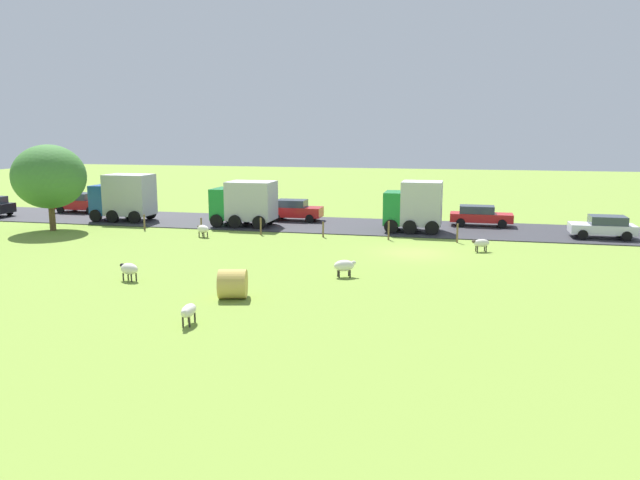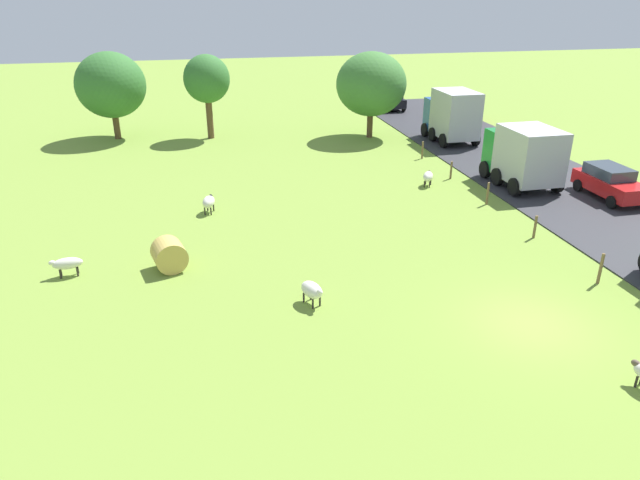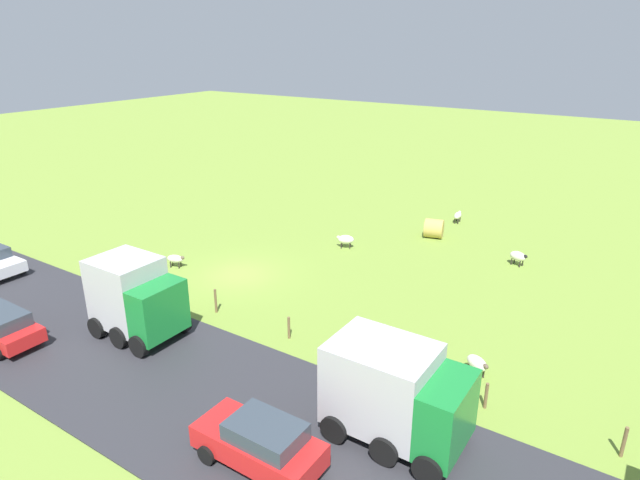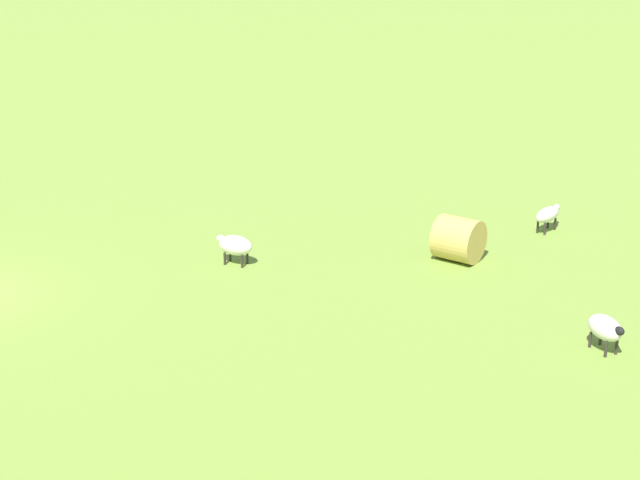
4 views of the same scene
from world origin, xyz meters
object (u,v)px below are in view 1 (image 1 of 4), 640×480
at_px(sheep_0, 188,311).
at_px(car_1, 295,210).
at_px(tree_1, 49,177).
at_px(truck_1, 124,196).
at_px(sheep_1, 203,229).
at_px(sheep_2, 129,269).
at_px(car_2, 81,202).
at_px(hay_bale_0, 233,284).
at_px(sheep_3, 344,266).
at_px(truck_2, 415,206).
at_px(car_0, 604,226).
at_px(truck_0, 245,202).
at_px(sheep_4, 481,243).
at_px(car_6, 480,215).

xyz_separation_m(sheep_0, car_1, (26.34, 3.24, 0.37)).
bearing_deg(tree_1, truck_1, -27.22).
xyz_separation_m(sheep_0, sheep_1, (17.84, 7.29, 0.02)).
relative_size(sheep_2, car_2, 0.26).
bearing_deg(tree_1, hay_bale_0, -126.37).
bearing_deg(sheep_3, tree_1, 68.21).
height_order(tree_1, car_2, tree_1).
bearing_deg(truck_2, car_0, -89.38).
bearing_deg(truck_0, sheep_4, -109.53).
bearing_deg(car_6, car_0, -114.55).
distance_m(tree_1, car_6, 31.40).
relative_size(sheep_1, car_6, 0.25).
bearing_deg(car_0, sheep_4, 128.67).
height_order(sheep_0, sheep_3, sheep_3).
height_order(hay_bale_0, truck_1, truck_1).
distance_m(sheep_3, truck_2, 14.61).
bearing_deg(hay_bale_0, sheep_1, 28.34).
bearing_deg(car_0, car_6, 65.45).
bearing_deg(hay_bale_0, sheep_0, 176.21).
height_order(truck_2, car_2, truck_2).
xyz_separation_m(sheep_0, sheep_3, (8.77, -4.18, 0.03)).
xyz_separation_m(sheep_0, sheep_2, (5.64, 5.71, 0.04)).
distance_m(sheep_0, sheep_4, 20.07).
bearing_deg(hay_bale_0, truck_2, -17.66).
height_order(sheep_0, sheep_1, sheep_1).
height_order(sheep_1, car_6, car_6).
bearing_deg(sheep_3, sheep_2, 107.55).
bearing_deg(sheep_1, sheep_2, -172.61).
height_order(sheep_4, tree_1, tree_1).
distance_m(sheep_3, truck_0, 17.55).
bearing_deg(car_1, car_2, 88.45).
bearing_deg(car_1, sheep_4, -123.85).
relative_size(sheep_2, tree_1, 0.19).
bearing_deg(car_6, sheep_1, 116.31).
bearing_deg(car_6, tree_1, 106.43).
xyz_separation_m(hay_bale_0, car_0, (19.43, -18.59, 0.21)).
bearing_deg(car_2, car_0, -94.94).
distance_m(sheep_1, sheep_4, 18.17).
relative_size(truck_2, car_1, 0.94).
relative_size(sheep_3, car_0, 0.29).
bearing_deg(car_1, hay_bale_0, -171.16).
relative_size(sheep_2, truck_2, 0.29).
xyz_separation_m(hay_bale_0, car_2, (23.02, 22.92, 0.30)).
bearing_deg(truck_1, car_2, 60.62).
xyz_separation_m(car_0, car_6, (3.60, 7.87, 0.01)).
height_order(hay_bale_0, truck_0, truck_0).
height_order(sheep_4, truck_0, truck_0).
bearing_deg(hay_bale_0, sheep_4, -39.11).
distance_m(truck_2, car_2, 29.32).
distance_m(truck_1, car_0, 35.17).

